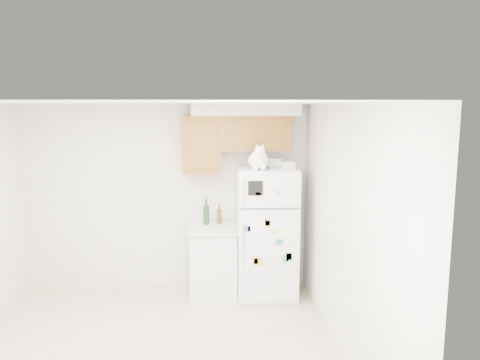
{
  "coord_description": "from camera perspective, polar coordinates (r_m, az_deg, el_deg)",
  "views": [
    {
      "loc": [
        0.71,
        -4.26,
        2.47
      ],
      "look_at": [
        0.99,
        1.55,
        1.55
      ],
      "focal_mm": 35.0,
      "sensor_mm": 36.0,
      "label": 1
    }
  ],
  "objects": [
    {
      "name": "refrigerator",
      "position": [
        6.12,
        3.27,
        -6.38
      ],
      "size": [
        0.76,
        0.78,
        1.7
      ],
      "color": "white",
      "rests_on": "ground_plane"
    },
    {
      "name": "storage_box_front",
      "position": [
        5.83,
        5.89,
        1.8
      ],
      "size": [
        0.18,
        0.15,
        0.09
      ],
      "primitive_type": "cube",
      "rotation": [
        0.0,
        0.0,
        0.3
      ],
      "color": "white",
      "rests_on": "refrigerator"
    },
    {
      "name": "storage_box_back",
      "position": [
        6.09,
        4.26,
        2.17
      ],
      "size": [
        0.21,
        0.18,
        0.1
      ],
      "primitive_type": "cube",
      "rotation": [
        0.0,
        0.0,
        -0.3
      ],
      "color": "white",
      "rests_on": "refrigerator"
    },
    {
      "name": "base_counter",
      "position": [
        6.27,
        -3.21,
        -9.7
      ],
      "size": [
        0.64,
        0.64,
        0.92
      ],
      "color": "white",
      "rests_on": "ground_plane"
    },
    {
      "name": "room_shell",
      "position": [
        4.61,
        -9.99,
        -1.11
      ],
      "size": [
        3.84,
        4.04,
        2.52
      ],
      "color": "silver",
      "rests_on": "ground_plane"
    },
    {
      "name": "bottle_green",
      "position": [
        6.21,
        -4.14,
        -3.86
      ],
      "size": [
        0.08,
        0.08,
        0.34
      ],
      "primitive_type": null,
      "color": "#19381E",
      "rests_on": "base_counter"
    },
    {
      "name": "bottle_amber",
      "position": [
        6.24,
        -2.54,
        -4.15
      ],
      "size": [
        0.06,
        0.06,
        0.26
      ],
      "primitive_type": null,
      "color": "#593814",
      "rests_on": "base_counter"
    },
    {
      "name": "cat",
      "position": [
        5.76,
        2.32,
        2.53
      ],
      "size": [
        0.32,
        0.47,
        0.33
      ],
      "color": "white",
      "rests_on": "refrigerator"
    }
  ]
}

